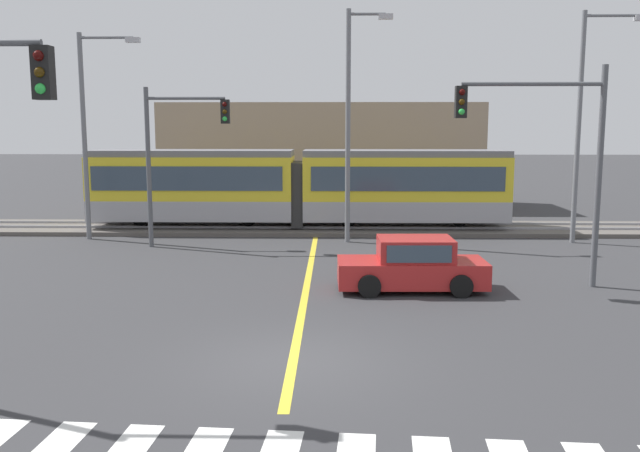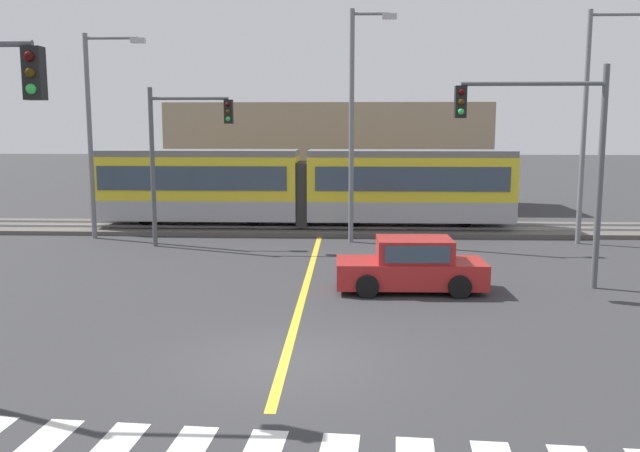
# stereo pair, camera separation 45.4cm
# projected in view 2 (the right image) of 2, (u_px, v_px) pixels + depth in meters

# --- Properties ---
(ground_plane) EXTENTS (200.00, 200.00, 0.00)m
(ground_plane) POSITION_uv_depth(u_px,v_px,m) (284.00, 362.00, 13.50)
(ground_plane) COLOR #333335
(track_bed) EXTENTS (120.00, 4.00, 0.18)m
(track_bed) POSITION_uv_depth(u_px,v_px,m) (321.00, 228.00, 30.57)
(track_bed) COLOR #56514C
(track_bed) RESTS_ON ground
(rail_near) EXTENTS (120.00, 0.08, 0.10)m
(rail_near) POSITION_uv_depth(u_px,v_px,m) (321.00, 228.00, 29.83)
(rail_near) COLOR #939399
(rail_near) RESTS_ON track_bed
(rail_far) EXTENTS (120.00, 0.08, 0.10)m
(rail_far) POSITION_uv_depth(u_px,v_px,m) (322.00, 223.00, 31.26)
(rail_far) COLOR #939399
(rail_far) RESTS_ON track_bed
(light_rail_tram) EXTENTS (18.50, 2.64, 3.43)m
(light_rail_tram) POSITION_uv_depth(u_px,v_px,m) (303.00, 185.00, 30.31)
(light_rail_tram) COLOR #9E9EA3
(light_rail_tram) RESTS_ON track_bed
(lane_centre_line) EXTENTS (0.20, 17.75, 0.01)m
(lane_centre_line) POSITION_uv_depth(u_px,v_px,m) (306.00, 287.00, 19.83)
(lane_centre_line) COLOR gold
(lane_centre_line) RESTS_ON ground
(sedan_crossing) EXTENTS (4.24, 1.99, 1.52)m
(sedan_crossing) POSITION_uv_depth(u_px,v_px,m) (411.00, 267.00, 19.27)
(sedan_crossing) COLOR #B22323
(sedan_crossing) RESTS_ON ground
(traffic_light_mid_right) EXTENTS (4.25, 0.38, 6.37)m
(traffic_light_mid_right) POSITION_uv_depth(u_px,v_px,m) (552.00, 143.00, 19.11)
(traffic_light_mid_right) COLOR #515459
(traffic_light_mid_right) RESTS_ON ground
(traffic_light_far_left) EXTENTS (3.25, 0.38, 6.13)m
(traffic_light_far_left) POSITION_uv_depth(u_px,v_px,m) (179.00, 143.00, 25.91)
(traffic_light_far_left) COLOR #515459
(traffic_light_far_left) RESTS_ON ground
(street_lamp_west) EXTENTS (2.54, 0.28, 8.37)m
(street_lamp_west) POSITION_uv_depth(u_px,v_px,m) (95.00, 123.00, 27.72)
(street_lamp_west) COLOR slate
(street_lamp_west) RESTS_ON ground
(street_lamp_centre) EXTENTS (1.82, 0.28, 9.16)m
(street_lamp_centre) POSITION_uv_depth(u_px,v_px,m) (355.00, 114.00, 26.73)
(street_lamp_centre) COLOR slate
(street_lamp_centre) RESTS_ON ground
(street_lamp_east) EXTENTS (2.57, 0.28, 9.08)m
(street_lamp_east) POSITION_uv_depth(u_px,v_px,m) (591.00, 113.00, 26.35)
(street_lamp_east) COLOR slate
(street_lamp_east) RESTS_ON ground
(building_backdrop_far) EXTENTS (18.02, 6.00, 5.94)m
(building_backdrop_far) POSITION_uv_depth(u_px,v_px,m) (329.00, 155.00, 39.73)
(building_backdrop_far) COLOR gray
(building_backdrop_far) RESTS_ON ground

